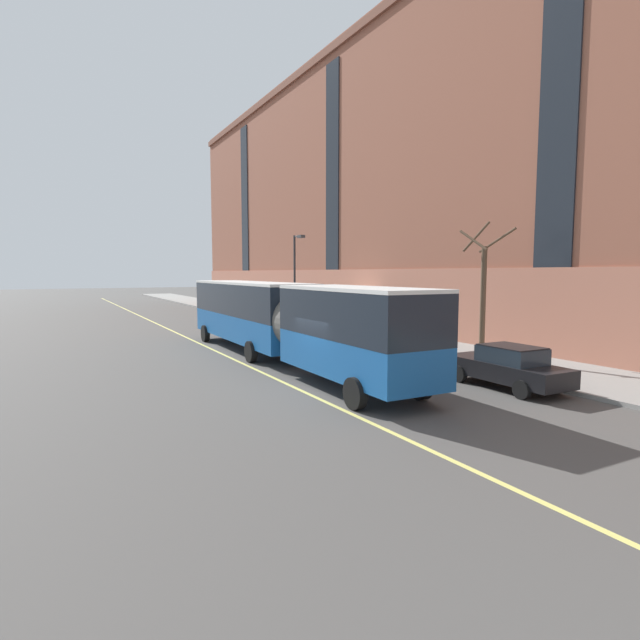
# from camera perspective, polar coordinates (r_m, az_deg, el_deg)

# --- Properties ---
(ground_plane) EXTENTS (260.00, 260.00, 0.00)m
(ground_plane) POSITION_cam_1_polar(r_m,az_deg,el_deg) (18.22, 0.82, -7.74)
(ground_plane) COLOR #4C4947
(sidewalk) EXTENTS (5.40, 160.00, 0.15)m
(sidewalk) POSITION_cam_1_polar(r_m,az_deg,el_deg) (26.25, 15.84, -3.71)
(sidewalk) COLOR gray
(sidewalk) RESTS_ON ground
(apartment_facade) EXTENTS (15.20, 110.00, 22.63)m
(apartment_facade) POSITION_cam_1_polar(r_m,az_deg,el_deg) (31.84, 32.26, 17.58)
(apartment_facade) COLOR #935642
(apartment_facade) RESTS_ON ground
(city_bus) EXTENTS (3.01, 20.60, 3.66)m
(city_bus) POSITION_cam_1_polar(r_m,az_deg,el_deg) (23.22, -4.66, 0.40)
(city_bus) COLOR #19569E
(city_bus) RESTS_ON ground
(parked_car_black_0) EXTENTS (1.98, 4.72, 1.56)m
(parked_car_black_0) POSITION_cam_1_polar(r_m,az_deg,el_deg) (19.24, 20.61, -5.01)
(parked_car_black_0) COLOR black
(parked_car_black_0) RESTS_ON ground
(parked_car_green_2) EXTENTS (1.96, 4.59, 1.56)m
(parked_car_green_2) POSITION_cam_1_polar(r_m,az_deg,el_deg) (32.50, -2.61, -0.53)
(parked_car_green_2) COLOR #23603D
(parked_car_green_2) RESTS_ON ground
(parked_car_darkgray_3) EXTENTS (2.06, 4.53, 1.56)m
(parked_car_darkgray_3) POSITION_cam_1_polar(r_m,az_deg,el_deg) (23.97, 8.23, -2.70)
(parked_car_darkgray_3) COLOR #4C4C51
(parked_car_darkgray_3) RESTS_ON ground
(parked_car_navy_4) EXTENTS (1.97, 4.67, 1.56)m
(parked_car_navy_4) POSITION_cam_1_polar(r_m,az_deg,el_deg) (45.11, -10.08, 1.06)
(parked_car_navy_4) COLOR navy
(parked_car_navy_4) RESTS_ON ground
(street_tree_mid_block) EXTENTS (2.00, 1.96, 6.44)m
(street_tree_mid_block) POSITION_cam_1_polar(r_m,az_deg,el_deg) (24.47, 18.13, 3.18)
(street_tree_mid_block) COLOR brown
(street_tree_mid_block) RESTS_ON sidewalk
(street_lamp) EXTENTS (0.36, 1.48, 6.73)m
(street_lamp) POSITION_cam_1_polar(r_m,az_deg,el_deg) (36.90, -2.76, 5.64)
(street_lamp) COLOR #2D2D30
(street_lamp) RESTS_ON sidewalk
(fire_hydrant) EXTENTS (0.42, 0.24, 0.72)m
(fire_hydrant) POSITION_cam_1_polar(r_m,az_deg,el_deg) (36.29, -2.30, -0.36)
(fire_hydrant) COLOR red
(fire_hydrant) RESTS_ON sidewalk
(lane_centerline) EXTENTS (0.16, 140.00, 0.01)m
(lane_centerline) POSITION_cam_1_polar(r_m,az_deg,el_deg) (20.41, -5.90, -6.32)
(lane_centerline) COLOR #E0D66B
(lane_centerline) RESTS_ON ground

